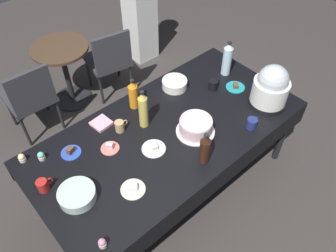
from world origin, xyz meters
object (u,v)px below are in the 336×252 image
(dessert_plate_coral, at_px, (110,148))
(coffee_mug_tan, at_px, (120,126))
(glass_salad_bowl, at_px, (77,195))
(cupcake_cocoa, at_px, (41,156))
(maroon_chair_left, at_px, (30,96))
(soda_bottle_water, at_px, (227,59))
(frosted_layer_cake, at_px, (196,126))
(slow_cooker, at_px, (271,88))
(cupcake_berry, at_px, (102,243))
(dessert_plate_cobalt, at_px, (71,152))
(coffee_mug_red, at_px, (43,185))
(potluck_table, at_px, (168,136))
(soda_bottle_cola, at_px, (204,149))
(maroon_chair_right, at_px, (109,58))
(water_cooler, at_px, (140,15))
(dessert_plate_white, at_px, (154,148))
(soda_bottle_ginger_ale, at_px, (143,110))
(soda_bottle_orange_juice, at_px, (133,95))
(ceramic_snack_bowl, at_px, (175,84))
(dessert_plate_teal, at_px, (235,87))
(cupcake_lemon, at_px, (22,158))
(coffee_mug_navy, at_px, (252,123))
(coffee_mug_black, at_px, (213,85))
(dessert_plate_cream, at_px, (133,189))
(round_cafe_table, at_px, (64,65))

(dessert_plate_coral, relative_size, coffee_mug_tan, 1.24)
(glass_salad_bowl, distance_m, cupcake_cocoa, 0.46)
(maroon_chair_left, bearing_deg, soda_bottle_water, -40.59)
(frosted_layer_cake, distance_m, slow_cooker, 0.71)
(cupcake_berry, bearing_deg, dessert_plate_coral, 51.91)
(dessert_plate_cobalt, distance_m, coffee_mug_red, 0.33)
(potluck_table, distance_m, soda_bottle_cola, 0.43)
(maroon_chair_right, bearing_deg, dessert_plate_cobalt, -133.95)
(water_cooler, bearing_deg, potluck_table, -121.95)
(dessert_plate_white, bearing_deg, glass_salad_bowl, 179.07)
(dessert_plate_coral, height_order, soda_bottle_ginger_ale, soda_bottle_ginger_ale)
(coffee_mug_tan, relative_size, maroon_chair_left, 0.13)
(soda_bottle_orange_juice, bearing_deg, dessert_plate_coral, -149.37)
(maroon_chair_right, distance_m, water_cooler, 0.83)
(ceramic_snack_bowl, bearing_deg, frosted_layer_cake, -115.46)
(potluck_table, relative_size, soda_bottle_ginger_ale, 6.36)
(dessert_plate_teal, height_order, soda_bottle_cola, soda_bottle_cola)
(cupcake_lemon, height_order, soda_bottle_orange_juice, soda_bottle_orange_juice)
(cupcake_berry, height_order, cupcake_cocoa, same)
(glass_salad_bowl, xyz_separation_m, dessert_plate_white, (0.64, -0.01, -0.02))
(coffee_mug_navy, bearing_deg, dessert_plate_cobalt, 149.40)
(dessert_plate_cobalt, height_order, soda_bottle_cola, soda_bottle_cola)
(slow_cooker, relative_size, dessert_plate_teal, 2.29)
(coffee_mug_black, relative_size, water_cooler, 0.10)
(coffee_mug_black, bearing_deg, slow_cooker, -65.56)
(coffee_mug_black, bearing_deg, soda_bottle_orange_juice, 156.84)
(maroon_chair_right, bearing_deg, cupcake_lemon, -145.44)
(cupcake_berry, distance_m, maroon_chair_right, 2.28)
(cupcake_lemon, xyz_separation_m, soda_bottle_ginger_ale, (0.88, -0.30, 0.13))
(dessert_plate_cream, height_order, soda_bottle_cola, soda_bottle_cola)
(dessert_plate_cream, bearing_deg, dessert_plate_teal, 10.34)
(slow_cooker, xyz_separation_m, dessert_plate_cobalt, (-1.51, 0.62, -0.16))
(slow_cooker, relative_size, dessert_plate_white, 2.12)
(coffee_mug_navy, relative_size, maroon_chair_right, 0.14)
(dessert_plate_cream, bearing_deg, dessert_plate_white, 28.52)
(soda_bottle_orange_juice, bearing_deg, cupcake_lemon, 175.35)
(cupcake_berry, bearing_deg, water_cooler, 47.80)
(dessert_plate_white, relative_size, coffee_mug_tan, 1.59)
(dessert_plate_cobalt, xyz_separation_m, dessert_plate_cream, (0.15, -0.55, -0.00))
(frosted_layer_cake, bearing_deg, ceramic_snack_bowl, 64.54)
(slow_cooker, distance_m, cupcake_berry, 1.75)
(glass_salad_bowl, xyz_separation_m, dessert_plate_cream, (0.31, -0.19, -0.03))
(soda_bottle_cola, xyz_separation_m, soda_bottle_orange_juice, (-0.02, 0.78, 0.00))
(dessert_plate_cobalt, relative_size, coffee_mug_tan, 1.33)
(slow_cooker, relative_size, soda_bottle_orange_juice, 1.36)
(dessert_plate_teal, bearing_deg, cupcake_berry, -165.72)
(ceramic_snack_bowl, height_order, coffee_mug_navy, coffee_mug_navy)
(maroon_chair_left, bearing_deg, coffee_mug_tan, -76.72)
(potluck_table, relative_size, soda_bottle_water, 6.52)
(soda_bottle_ginger_ale, height_order, round_cafe_table, soda_bottle_ginger_ale)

